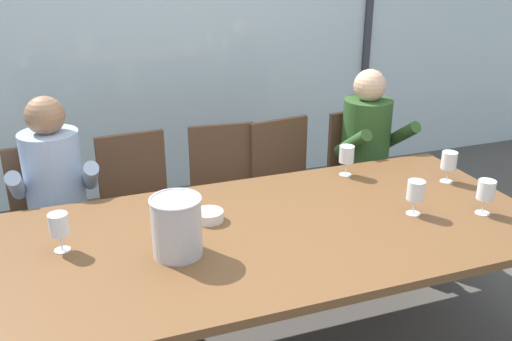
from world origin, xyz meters
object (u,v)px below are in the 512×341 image
(chair_near_curtain, at_px, (50,210))
(chair_left_of_center, at_px, (138,196))
(chair_right_of_center, at_px, (286,177))
(person_pale_blue_shirt, at_px, (56,191))
(ice_bucket_primary, at_px, (177,226))
(tasting_bowl, at_px, (209,216))
(wine_glass_near_bucket, at_px, (486,192))
(wine_glass_spare_empty, at_px, (449,161))
(chair_near_window_right, at_px, (362,166))
(chair_center, at_px, (225,184))
(dining_table, at_px, (281,238))
(wine_glass_center_pour, at_px, (416,192))
(wine_glass_by_right_taster, at_px, (59,226))
(person_olive_shirt, at_px, (372,149))
(wine_glass_by_left_taster, at_px, (347,156))

(chair_near_curtain, distance_m, chair_left_of_center, 0.51)
(chair_right_of_center, distance_m, person_pale_blue_shirt, 1.44)
(ice_bucket_primary, bearing_deg, tasting_bowl, 50.47)
(wine_glass_near_bucket, bearing_deg, chair_left_of_center, 140.18)
(chair_left_of_center, distance_m, ice_bucket_primary, 1.16)
(wine_glass_spare_empty, bearing_deg, chair_near_window_right, 92.60)
(chair_near_curtain, height_order, person_pale_blue_shirt, person_pale_blue_shirt)
(chair_center, distance_m, tasting_bowl, 0.94)
(dining_table, xyz_separation_m, wine_glass_near_bucket, (0.98, -0.21, 0.17))
(wine_glass_center_pour, bearing_deg, wine_glass_near_bucket, -19.31)
(dining_table, bearing_deg, wine_glass_by_right_taster, 172.71)
(chair_center, distance_m, chair_right_of_center, 0.42)
(dining_table, height_order, tasting_bowl, tasting_bowl)
(wine_glass_near_bucket, bearing_deg, dining_table, 168.08)
(chair_near_curtain, distance_m, person_olive_shirt, 2.05)
(dining_table, distance_m, wine_glass_near_bucket, 1.01)
(wine_glass_by_left_taster, bearing_deg, chair_near_curtain, 161.15)
(chair_near_curtain, height_order, chair_right_of_center, same)
(wine_glass_near_bucket, bearing_deg, person_olive_shirt, 88.38)
(chair_near_window_right, distance_m, wine_glass_center_pour, 1.21)
(chair_near_curtain, bearing_deg, wine_glass_near_bucket, -36.73)
(wine_glass_center_pour, bearing_deg, wine_glass_by_right_taster, 172.37)
(wine_glass_by_right_taster, relative_size, wine_glass_spare_empty, 1.00)
(wine_glass_center_pour, relative_size, wine_glass_by_right_taster, 1.00)
(chair_near_window_right, xyz_separation_m, person_olive_shirt, (-0.02, -0.14, 0.17))
(person_olive_shirt, distance_m, wine_glass_center_pour, 1.04)
(chair_near_curtain, relative_size, chair_left_of_center, 1.00)
(wine_glass_by_left_taster, height_order, wine_glass_near_bucket, same)
(chair_near_window_right, relative_size, wine_glass_center_pour, 5.09)
(wine_glass_by_right_taster, bearing_deg, wine_glass_near_bucket, -9.63)
(chair_near_window_right, relative_size, wine_glass_spare_empty, 5.09)
(chair_right_of_center, xyz_separation_m, person_olive_shirt, (0.56, -0.13, 0.17))
(chair_right_of_center, xyz_separation_m, person_pale_blue_shirt, (-1.43, -0.13, 0.17))
(person_pale_blue_shirt, xyz_separation_m, tasting_bowl, (0.68, -0.69, 0.06))
(chair_left_of_center, xyz_separation_m, person_pale_blue_shirt, (-0.46, -0.17, 0.17))
(chair_center, bearing_deg, chair_left_of_center, -175.12)
(tasting_bowl, height_order, wine_glass_near_bucket, wine_glass_near_bucket)
(chair_near_window_right, distance_m, wine_glass_by_right_taster, 2.20)
(chair_right_of_center, bearing_deg, wine_glass_near_bucket, -74.23)
(person_olive_shirt, bearing_deg, wine_glass_center_pour, -115.24)
(wine_glass_near_bucket, relative_size, wine_glass_center_pour, 1.00)
(chair_left_of_center, distance_m, wine_glass_by_left_taster, 1.29)
(chair_center, height_order, wine_glass_by_left_taster, wine_glass_by_left_taster)
(chair_left_of_center, distance_m, tasting_bowl, 0.92)
(chair_left_of_center, xyz_separation_m, person_olive_shirt, (1.52, -0.17, 0.17))
(chair_center, height_order, tasting_bowl, chair_center)
(chair_near_curtain, bearing_deg, chair_center, -4.57)
(wine_glass_center_pour, bearing_deg, chair_right_of_center, 100.62)
(tasting_bowl, relative_size, wine_glass_near_bucket, 0.79)
(tasting_bowl, xyz_separation_m, wine_glass_center_pour, (0.95, -0.27, 0.09))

